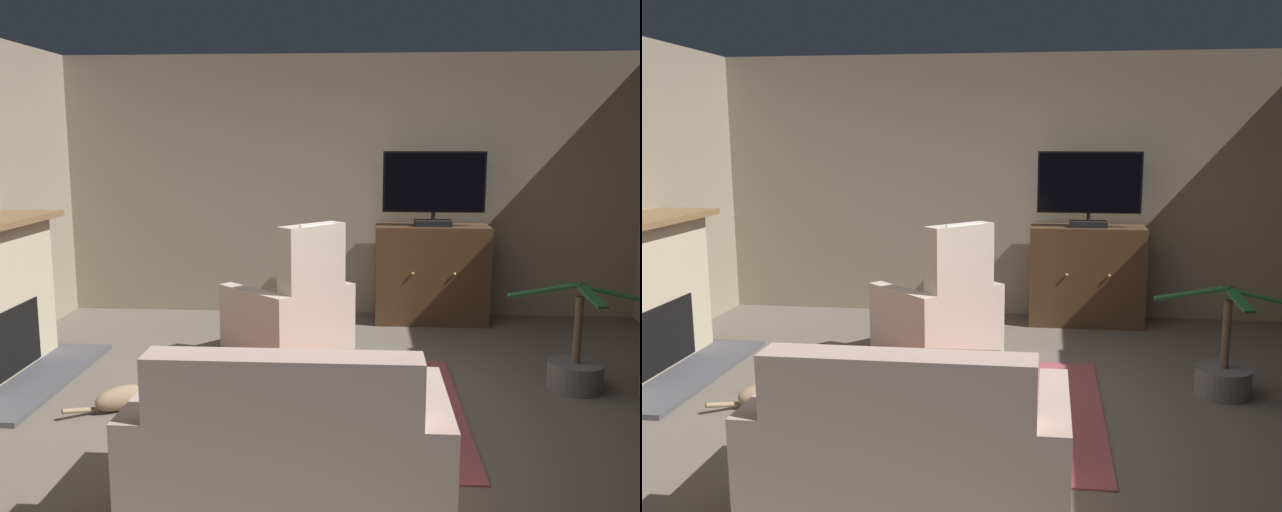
% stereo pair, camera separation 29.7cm
% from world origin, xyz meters
% --- Properties ---
extents(ground_plane, '(6.66, 6.16, 0.04)m').
position_xyz_m(ground_plane, '(0.00, 0.00, -0.02)').
color(ground_plane, '#665B51').
extents(wall_back, '(6.66, 0.10, 2.74)m').
position_xyz_m(wall_back, '(0.00, 2.83, 1.37)').
color(wall_back, gray).
rests_on(wall_back, ground_plane).
extents(rug_central, '(2.03, 2.10, 0.01)m').
position_xyz_m(rug_central, '(-0.15, 0.08, 0.01)').
color(rug_central, '#9E474C').
rests_on(rug_central, ground_plane).
extents(tv_cabinet, '(1.14, 0.52, 1.00)m').
position_xyz_m(tv_cabinet, '(0.86, 2.48, 0.48)').
color(tv_cabinet, '#352315').
rests_on(tv_cabinet, ground_plane).
extents(television, '(1.02, 0.20, 0.75)m').
position_xyz_m(television, '(0.86, 2.43, 1.40)').
color(television, black).
rests_on(television, tv_cabinet).
extents(coffee_table, '(1.07, 0.61, 0.40)m').
position_xyz_m(coffee_table, '(-0.36, -0.11, 0.36)').
color(coffee_table, brown).
rests_on(coffee_table, ground_plane).
extents(tv_remote, '(0.15, 0.16, 0.02)m').
position_xyz_m(tv_remote, '(-0.33, -0.23, 0.41)').
color(tv_remote, black).
rests_on(tv_remote, coffee_table).
extents(folded_newspaper, '(0.36, 0.32, 0.01)m').
position_xyz_m(folded_newspaper, '(-0.18, -0.17, 0.40)').
color(folded_newspaper, silver).
rests_on(folded_newspaper, coffee_table).
extents(sofa_floral, '(1.53, 0.87, 0.94)m').
position_xyz_m(sofa_floral, '(-0.18, -1.34, 0.32)').
color(sofa_floral, '#BC9E8E').
rests_on(sofa_floral, ground_plane).
extents(armchair_in_far_corner, '(1.19, 1.20, 1.19)m').
position_xyz_m(armchair_in_far_corner, '(-0.45, 1.30, 0.36)').
color(armchair_in_far_corner, '#C6B29E').
rests_on(armchair_in_far_corner, ground_plane).
extents(potted_plant_tall_palm_by_window, '(0.93, 0.77, 0.82)m').
position_xyz_m(potted_plant_tall_palm_by_window, '(1.77, 0.58, 0.17)').
color(potted_plant_tall_palm_by_window, slate).
rests_on(potted_plant_tall_palm_by_window, ground_plane).
extents(cat, '(0.58, 0.47, 0.19)m').
position_xyz_m(cat, '(-1.49, -0.01, 0.09)').
color(cat, '#937A5B').
rests_on(cat, ground_plane).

